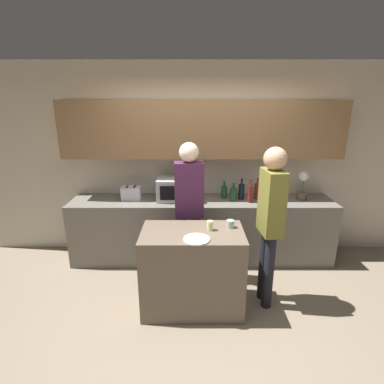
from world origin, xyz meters
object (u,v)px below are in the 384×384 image
object	(u,v)px
microwave	(176,189)
bottle_4	(257,191)
cup_0	(210,226)
cup_1	(230,224)
person_center	(189,201)
bottle_3	(250,193)
bottle_2	(241,191)
person_left	(270,214)
plate_on_island	(196,239)
bottle_1	(233,194)
toaster	(131,193)
bottle_0	(224,192)
potted_plant	(302,185)

from	to	relation	value
microwave	bottle_4	size ratio (longest dim) A/B	1.74
cup_0	cup_1	distance (m)	0.23
bottle_4	person_center	size ratio (longest dim) A/B	0.17
cup_0	bottle_3	bearing A→B (deg)	57.96
bottle_2	bottle_4	distance (m)	0.22
cup_0	person_left	bearing A→B (deg)	3.24
cup_1	person_center	world-z (taller)	person_center
plate_on_island	bottle_3	bearing A→B (deg)	57.99
cup_0	person_left	world-z (taller)	person_left
bottle_4	bottle_1	bearing A→B (deg)	-165.47
cup_1	plate_on_island	bearing A→B (deg)	-140.60
bottle_4	cup_0	size ratio (longest dim) A/B	2.92
cup_0	person_left	distance (m)	0.64
bottle_2	bottle_3	size ratio (longest dim) A/B	0.90
bottle_1	cup_1	distance (m)	0.95
plate_on_island	person_center	world-z (taller)	person_center
bottle_3	person_center	bearing A→B (deg)	-152.95
toaster	person_center	distance (m)	0.97
bottle_4	person_left	xyz separation A→B (m)	(-0.09, -1.06, 0.07)
plate_on_island	cup_0	world-z (taller)	cup_0
bottle_0	person_center	xyz separation A→B (m)	(-0.48, -0.59, 0.07)
bottle_1	plate_on_island	xyz separation A→B (m)	(-0.52, -1.23, -0.07)
potted_plant	bottle_2	distance (m)	0.84
microwave	plate_on_island	xyz separation A→B (m)	(0.26, -1.29, -0.12)
potted_plant	cup_0	world-z (taller)	potted_plant
bottle_2	bottle_4	xyz separation A→B (m)	(0.22, 0.01, 0.00)
bottle_3	potted_plant	bearing A→B (deg)	9.48
potted_plant	bottle_3	xyz separation A→B (m)	(-0.74, -0.12, -0.07)
plate_on_island	cup_1	bearing A→B (deg)	39.40
bottle_2	plate_on_island	world-z (taller)	bottle_2
person_left	potted_plant	bearing A→B (deg)	-39.24
toaster	plate_on_island	distance (m)	1.57
microwave	person_left	xyz separation A→B (m)	(1.03, -1.03, 0.03)
cup_1	bottle_2	bearing A→B (deg)	74.84
toaster	bottle_4	distance (m)	1.74
toaster	bottle_4	xyz separation A→B (m)	(1.74, 0.03, 0.02)
bottle_3	person_left	distance (m)	0.91
bottle_2	cup_1	world-z (taller)	bottle_2
microwave	bottle_3	size ratio (longest dim) A/B	1.60
potted_plant	cup_1	xyz separation A→B (m)	(-1.11, -1.00, -0.14)
bottle_4	plate_on_island	distance (m)	1.58
bottle_4	bottle_0	bearing A→B (deg)	176.83
bottle_1	bottle_4	bearing A→B (deg)	14.53
potted_plant	person_center	distance (m)	1.64
bottle_3	cup_0	xyz separation A→B (m)	(-0.59, -0.94, -0.05)
microwave	plate_on_island	distance (m)	1.33
microwave	cup_0	size ratio (longest dim) A/B	5.10
bottle_4	bottle_3	bearing A→B (deg)	-130.22
cup_0	person_left	xyz separation A→B (m)	(0.63, 0.04, 0.11)
bottle_3	cup_1	distance (m)	0.95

